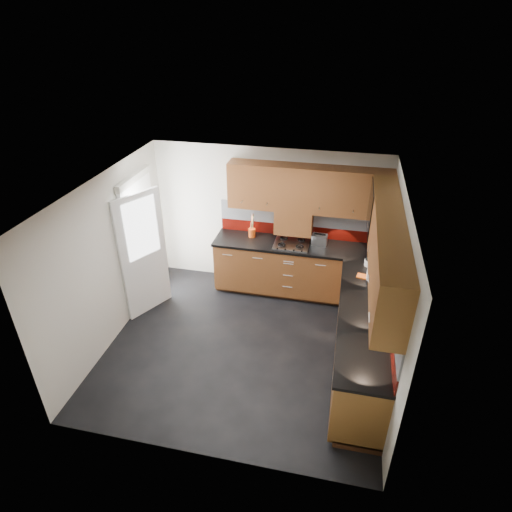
% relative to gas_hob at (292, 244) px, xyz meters
% --- Properties ---
extents(room, '(4.00, 3.80, 2.64)m').
position_rel_gas_hob_xyz_m(room, '(-0.45, -1.47, 0.54)').
color(room, black).
extents(base_cabinets, '(2.70, 3.20, 0.95)m').
position_rel_gas_hob_xyz_m(base_cabinets, '(0.62, -0.75, -0.52)').
color(base_cabinets, '#562E13').
rests_on(base_cabinets, room).
extents(countertop, '(2.72, 3.22, 0.04)m').
position_rel_gas_hob_xyz_m(countertop, '(0.60, -0.77, -0.03)').
color(countertop, black).
rests_on(countertop, base_cabinets).
extents(backsplash, '(2.70, 3.20, 0.54)m').
position_rel_gas_hob_xyz_m(backsplash, '(0.83, -0.54, 0.26)').
color(backsplash, maroon).
rests_on(backsplash, countertop).
extents(upper_cabinets, '(2.50, 3.20, 0.72)m').
position_rel_gas_hob_xyz_m(upper_cabinets, '(0.78, -0.69, 0.88)').
color(upper_cabinets, '#562E13').
rests_on(upper_cabinets, room).
extents(extractor_hood, '(0.60, 0.33, 0.40)m').
position_rel_gas_hob_xyz_m(extractor_hood, '(0.00, 0.17, 0.33)').
color(extractor_hood, '#562E13').
rests_on(extractor_hood, room).
extents(glass_cabinet, '(0.32, 0.80, 0.66)m').
position_rel_gas_hob_xyz_m(glass_cabinet, '(1.26, -0.40, 0.91)').
color(glass_cabinet, black).
rests_on(glass_cabinet, room).
extents(back_door, '(0.42, 1.19, 2.04)m').
position_rel_gas_hob_xyz_m(back_door, '(-2.23, -0.72, 0.08)').
color(back_door, white).
rests_on(back_door, room).
extents(gas_hob, '(0.56, 0.49, 0.04)m').
position_rel_gas_hob_xyz_m(gas_hob, '(0.00, 0.00, 0.00)').
color(gas_hob, silver).
rests_on(gas_hob, countertop).
extents(utensil_pot, '(0.12, 0.12, 0.42)m').
position_rel_gas_hob_xyz_m(utensil_pot, '(-0.68, 0.13, 0.08)').
color(utensil_pot, '#CF4A13').
rests_on(utensil_pot, countertop).
extents(toaster, '(0.25, 0.17, 0.18)m').
position_rel_gas_hob_xyz_m(toaster, '(0.43, 0.11, 0.07)').
color(toaster, silver).
rests_on(toaster, countertop).
extents(food_processor, '(0.17, 0.17, 0.29)m').
position_rel_gas_hob_xyz_m(food_processor, '(1.23, -0.39, 0.12)').
color(food_processor, white).
rests_on(food_processor, countertop).
extents(paper_towel, '(0.13, 0.13, 0.25)m').
position_rel_gas_hob_xyz_m(paper_towel, '(1.23, -0.78, 0.11)').
color(paper_towel, white).
rests_on(paper_towel, countertop).
extents(orange_cloth, '(0.17, 0.15, 0.02)m').
position_rel_gas_hob_xyz_m(orange_cloth, '(1.12, -0.73, -0.01)').
color(orange_cloth, '#D75B17').
rests_on(orange_cloth, countertop).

